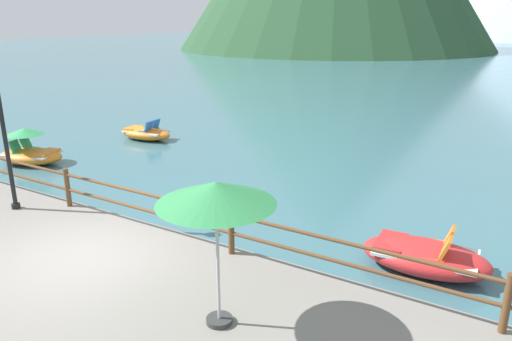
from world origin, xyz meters
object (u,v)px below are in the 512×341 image
(pedal_boat_0, at_px, (30,152))
(pedal_boat_2, at_px, (146,133))
(beach_umbrella, at_px, (216,195))
(pedal_boat_3, at_px, (424,256))

(pedal_boat_0, bearing_deg, pedal_boat_2, 78.51)
(beach_umbrella, distance_m, pedal_boat_3, 4.96)
(pedal_boat_0, relative_size, pedal_boat_3, 1.01)
(beach_umbrella, bearing_deg, pedal_boat_3, 61.77)
(beach_umbrella, relative_size, pedal_boat_3, 0.88)
(pedal_boat_3, bearing_deg, pedal_boat_2, 157.28)
(pedal_boat_3, bearing_deg, pedal_boat_0, 177.58)
(beach_umbrella, height_order, pedal_boat_2, beach_umbrella)
(beach_umbrella, xyz_separation_m, pedal_boat_0, (-11.11, 4.50, -2.03))
(pedal_boat_2, xyz_separation_m, pedal_boat_3, (12.29, -5.15, 0.05))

